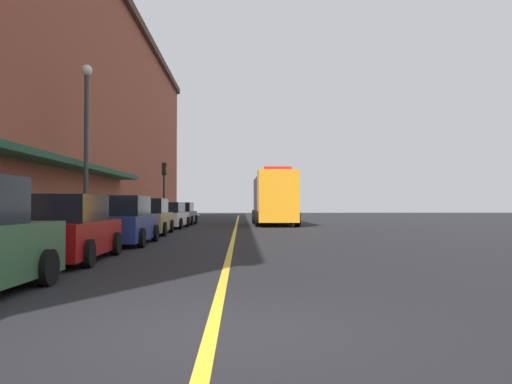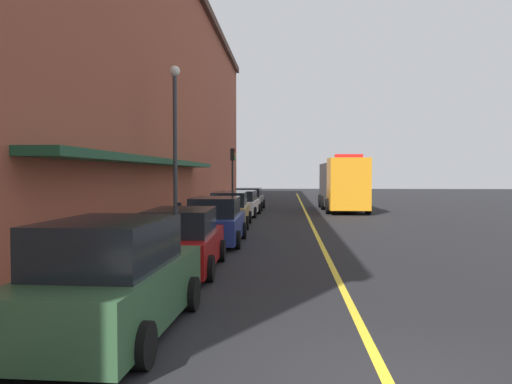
% 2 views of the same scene
% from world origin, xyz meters
% --- Properties ---
extents(ground_plane, '(112.00, 112.00, 0.00)m').
position_xyz_m(ground_plane, '(0.00, 25.00, 0.00)').
color(ground_plane, black).
extents(sidewalk_left, '(2.40, 70.00, 0.15)m').
position_xyz_m(sidewalk_left, '(-6.20, 25.00, 0.07)').
color(sidewalk_left, '#ADA8A0').
rests_on(sidewalk_left, ground).
extents(lane_center_stripe, '(0.16, 70.00, 0.01)m').
position_xyz_m(lane_center_stripe, '(0.00, 25.00, 0.00)').
color(lane_center_stripe, gold).
rests_on(lane_center_stripe, ground).
extents(brick_building_left, '(12.46, 64.00, 15.30)m').
position_xyz_m(brick_building_left, '(-13.04, 24.00, 7.66)').
color(brick_building_left, brown).
rests_on(brick_building_left, ground).
extents(parked_car_1, '(2.10, 4.67, 1.66)m').
position_xyz_m(parked_car_1, '(-4.03, 7.18, 0.78)').
color(parked_car_1, maroon).
rests_on(parked_car_1, ground).
extents(parked_car_2, '(2.07, 4.65, 1.72)m').
position_xyz_m(parked_car_2, '(-3.87, 12.54, 0.80)').
color(parked_car_2, navy).
rests_on(parked_car_2, ground).
extents(parked_car_3, '(2.08, 4.91, 1.69)m').
position_xyz_m(parked_car_3, '(-4.03, 18.62, 0.79)').
color(parked_car_3, '#A5844C').
rests_on(parked_car_3, ground).
extents(parked_car_4, '(2.09, 4.87, 1.54)m').
position_xyz_m(parked_car_4, '(-3.96, 25.07, 0.73)').
color(parked_car_4, silver).
rests_on(parked_car_4, ground).
extents(parked_car_5, '(2.15, 4.60, 1.55)m').
position_xyz_m(parked_car_5, '(-3.96, 30.55, 0.74)').
color(parked_car_5, '#595B60').
rests_on(parked_car_5, ground).
extents(utility_truck, '(2.90, 9.25, 3.80)m').
position_xyz_m(utility_truck, '(2.60, 29.90, 1.81)').
color(utility_truck, orange).
rests_on(utility_truck, ground).
extents(parking_meter_0, '(0.14, 0.18, 1.33)m').
position_xyz_m(parking_meter_0, '(-5.35, 25.31, 1.06)').
color(parking_meter_0, '#4C4C51').
rests_on(parking_meter_0, sidewalk_left).
extents(parking_meter_1, '(0.14, 0.18, 1.33)m').
position_xyz_m(parking_meter_1, '(-5.35, 26.75, 1.06)').
color(parking_meter_1, '#4C4C51').
rests_on(parking_meter_1, sidewalk_left).
extents(parking_meter_2, '(0.14, 0.18, 1.33)m').
position_xyz_m(parking_meter_2, '(-5.35, 13.09, 1.06)').
color(parking_meter_2, '#4C4C51').
rests_on(parking_meter_2, sidewalk_left).
extents(street_lamp_left, '(0.44, 0.44, 6.94)m').
position_xyz_m(street_lamp_left, '(-5.95, 15.16, 4.40)').
color(street_lamp_left, '#33383D').
rests_on(street_lamp_left, sidewalk_left).
extents(traffic_light_near, '(0.38, 0.36, 4.30)m').
position_xyz_m(traffic_light_near, '(-5.29, 31.80, 3.16)').
color(traffic_light_near, '#232326').
rests_on(traffic_light_near, sidewalk_left).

